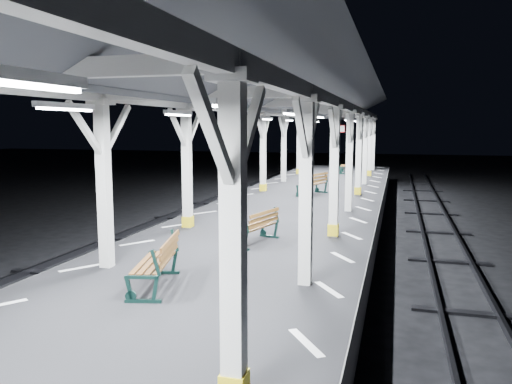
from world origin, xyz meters
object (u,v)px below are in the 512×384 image
at_px(bench_far, 315,183).
at_px(bench_extra, 346,165).
at_px(bench_near, 159,261).
at_px(bench_mid, 258,226).

relative_size(bench_far, bench_extra, 1.09).
xyz_separation_m(bench_near, bench_extra, (0.99, 22.50, -0.01)).
relative_size(bench_mid, bench_extra, 0.97).
height_order(bench_near, bench_extra, bench_near).
xyz_separation_m(bench_mid, bench_extra, (0.22, 18.89, 0.03)).
bearing_deg(bench_mid, bench_extra, 103.88).
bearing_deg(bench_near, bench_far, 72.66).
height_order(bench_far, bench_extra, bench_far).
bearing_deg(bench_near, bench_mid, 63.86).
height_order(bench_mid, bench_far, bench_far).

